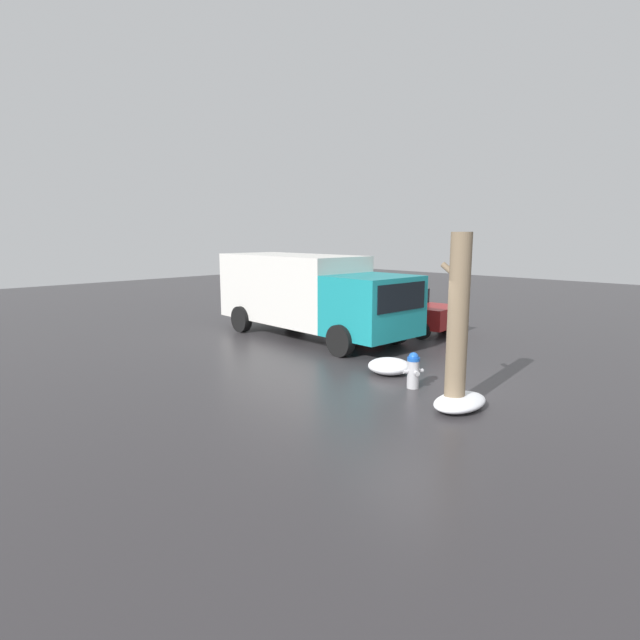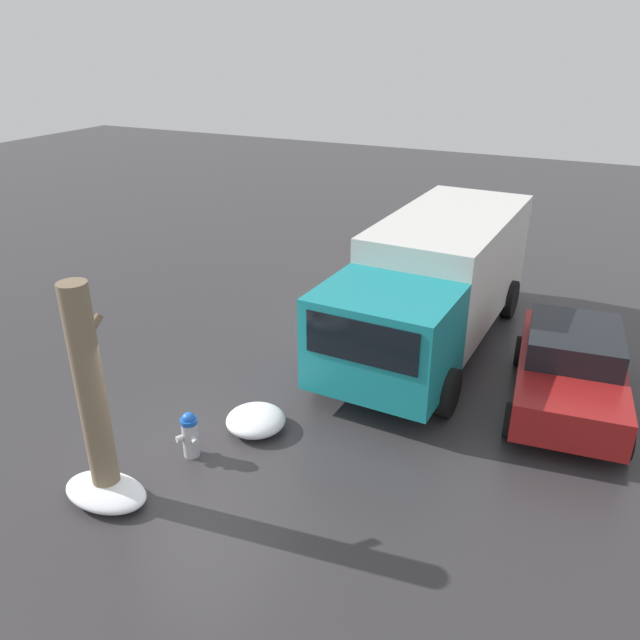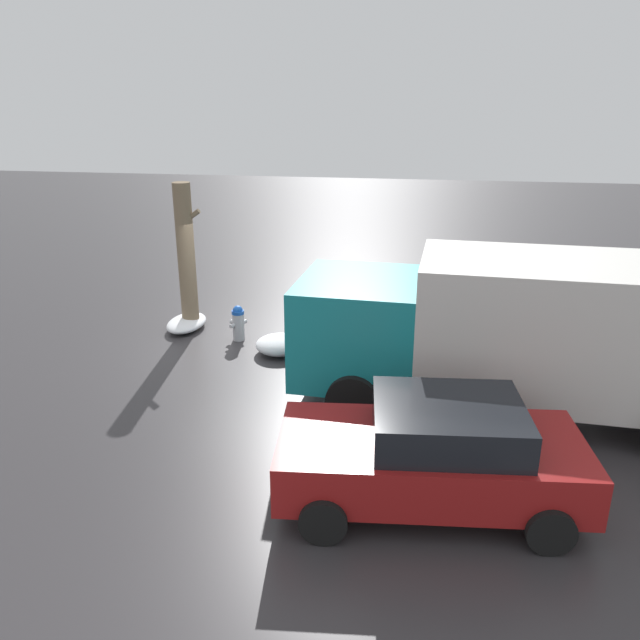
{
  "view_description": "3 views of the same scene",
  "coord_description": "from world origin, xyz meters",
  "views": [
    {
      "loc": [
        -6.03,
        8.97,
        3.34
      ],
      "look_at": [
        3.38,
        -0.49,
        1.06
      ],
      "focal_mm": 28.0,
      "sensor_mm": 36.0,
      "label": 1
    },
    {
      "loc": [
        -6.6,
        -5.49,
        6.27
      ],
      "look_at": [
        3.03,
        -0.87,
        1.34
      ],
      "focal_mm": 35.0,
      "sensor_mm": 36.0,
      "label": 2
    },
    {
      "loc": [
        4.02,
        -12.55,
        5.15
      ],
      "look_at": [
        2.17,
        -1.87,
        1.27
      ],
      "focal_mm": 35.0,
      "sensor_mm": 36.0,
      "label": 3
    }
  ],
  "objects": [
    {
      "name": "fire_hydrant",
      "position": [
        -0.0,
        0.0,
        0.41
      ],
      "size": [
        0.39,
        0.44,
        0.81
      ],
      "rotation": [
        0.0,
        0.0,
        2.59
      ],
      "color": "#B7B7BC",
      "rests_on": "ground_plane"
    },
    {
      "name": "parked_car",
      "position": [
        4.28,
        -5.31,
        0.76
      ],
      "size": [
        4.14,
        2.33,
        1.47
      ],
      "rotation": [
        0.0,
        0.0,
        1.67
      ],
      "color": "maroon",
      "rests_on": "ground_plane"
    },
    {
      "name": "ground_plane",
      "position": [
        0.0,
        0.0,
        0.0
      ],
      "size": [
        60.0,
        60.0,
        0.0
      ],
      "primitive_type": "plane",
      "color": "#333033"
    },
    {
      "name": "snow_pile_curbside",
      "position": [
        -1.42,
        0.49,
        0.14
      ],
      "size": [
        0.83,
        1.35,
        0.28
      ],
      "color": "white",
      "rests_on": "ground_plane"
    },
    {
      "name": "delivery_truck",
      "position": [
        5.72,
        -2.32,
        1.48
      ],
      "size": [
        7.44,
        2.93,
        2.68
      ],
      "rotation": [
        0.0,
        0.0,
        1.53
      ],
      "color": "teal",
      "rests_on": "ground_plane"
    },
    {
      "name": "tree_trunk",
      "position": [
        -1.33,
        0.54,
        1.71
      ],
      "size": [
        0.6,
        0.4,
        3.4
      ],
      "color": "#7F6B51",
      "rests_on": "ground_plane"
    },
    {
      "name": "snow_pile_by_hydrant",
      "position": [
        1.08,
        -0.57,
        0.19
      ],
      "size": [
        1.03,
        1.03,
        0.37
      ],
      "color": "white",
      "rests_on": "ground_plane"
    }
  ]
}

